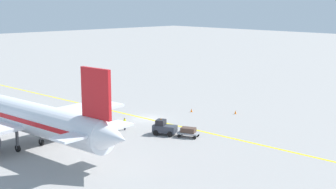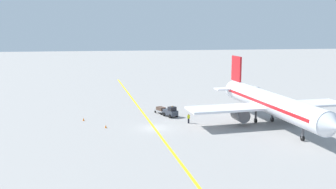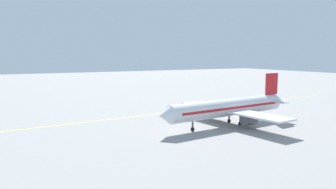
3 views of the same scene
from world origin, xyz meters
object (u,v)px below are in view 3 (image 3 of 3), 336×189
baggage_cart_trailing (221,106)px  baggage_tug_dark (216,107)px  airplane_at_gate (230,108)px  ground_crew_worker (204,110)px  traffic_cone_mid_apron (173,106)px  traffic_cone_near_nose (183,102)px

baggage_cart_trailing → baggage_tug_dark: bearing=115.6°
airplane_at_gate → ground_crew_worker: bearing=-11.9°
baggage_cart_trailing → traffic_cone_mid_apron: (10.39, 9.34, -0.49)m
baggage_tug_dark → baggage_cart_trailing: 3.30m
baggage_tug_dark → ground_crew_worker: baggage_tug_dark is taller
baggage_tug_dark → traffic_cone_mid_apron: 13.43m
airplane_at_gate → traffic_cone_mid_apron: bearing=-3.6°
traffic_cone_mid_apron → airplane_at_gate: bearing=176.4°
baggage_tug_dark → traffic_cone_near_nose: 15.77m
traffic_cone_mid_apron → ground_crew_worker: bearing=-175.6°
ground_crew_worker → baggage_cart_trailing: bearing=-65.7°
airplane_at_gate → traffic_cone_mid_apron: 27.67m
baggage_tug_dark → traffic_cone_mid_apron: bearing=28.3°
airplane_at_gate → traffic_cone_near_nose: bearing=-13.1°
baggage_cart_trailing → traffic_cone_near_nose: baggage_cart_trailing is taller
traffic_cone_mid_apron → baggage_tug_dark: bearing=-151.7°
airplane_at_gate → baggage_cart_trailing: 20.50m
traffic_cone_near_nose → traffic_cone_mid_apron: (-3.93, 5.57, 0.00)m
airplane_at_gate → ground_crew_worker: 13.87m
airplane_at_gate → baggage_tug_dark: size_ratio=10.60×
ground_crew_worker → traffic_cone_mid_apron: (14.11, 1.08, -0.63)m
ground_crew_worker → airplane_at_gate: bearing=168.1°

